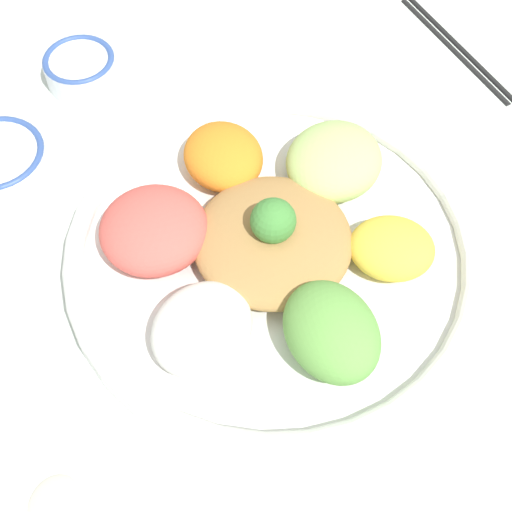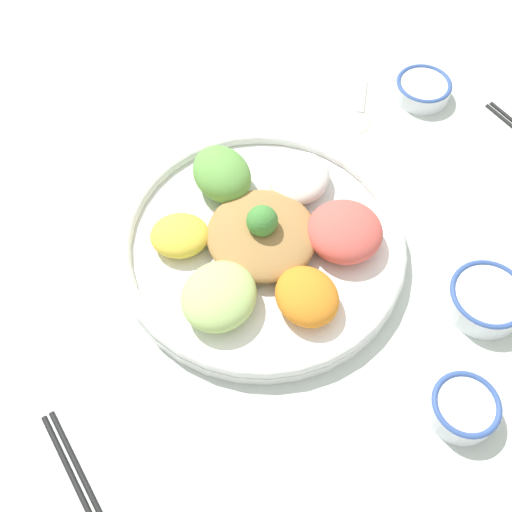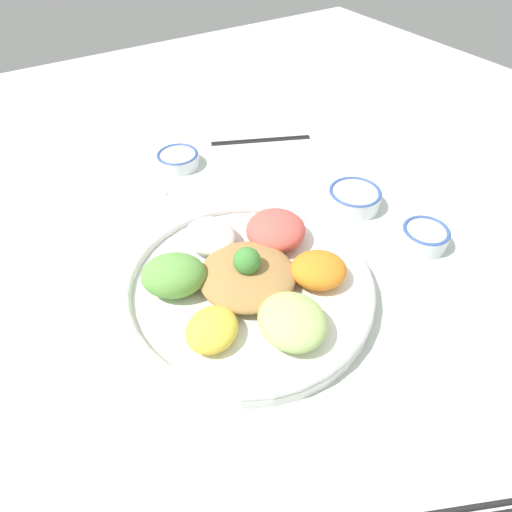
{
  "view_description": "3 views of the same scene",
  "coord_description": "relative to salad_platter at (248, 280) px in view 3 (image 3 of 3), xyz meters",
  "views": [
    {
      "loc": [
        -0.31,
        -0.24,
        0.61
      ],
      "look_at": [
        -0.01,
        -0.03,
        0.04
      ],
      "focal_mm": 50.0,
      "sensor_mm": 36.0,
      "label": 1
    },
    {
      "loc": [
        0.4,
        0.21,
        0.74
      ],
      "look_at": [
        0.04,
        -0.02,
        0.04
      ],
      "focal_mm": 42.0,
      "sensor_mm": 36.0,
      "label": 2
    },
    {
      "loc": [
        0.41,
        -0.27,
        0.54
      ],
      "look_at": [
        -0.02,
        0.0,
        0.04
      ],
      "focal_mm": 30.0,
      "sensor_mm": 36.0,
      "label": 3
    }
  ],
  "objects": [
    {
      "name": "rice_bowl_blue",
      "position": [
        0.08,
        0.33,
        -0.01
      ],
      "size": [
        0.08,
        0.08,
        0.04
      ],
      "color": "white",
      "rests_on": "ground_plane"
    },
    {
      "name": "chopsticks_pair_near",
      "position": [
        -0.4,
        0.29,
        -0.02
      ],
      "size": [
        0.12,
        0.23,
        0.01
      ],
      "rotation": [
        0.0,
        0.0,
        1.15
      ],
      "color": "black",
      "rests_on": "ground_plane"
    },
    {
      "name": "serving_spoon_main",
      "position": [
        -0.32,
        -0.0,
        -0.02
      ],
      "size": [
        0.12,
        0.07,
        0.01
      ],
      "rotation": [
        0.0,
        0.0,
        3.52
      ],
      "color": "beige",
      "rests_on": "ground_plane"
    },
    {
      "name": "sauce_bowl_red",
      "position": [
        -0.08,
        0.3,
        -0.01
      ],
      "size": [
        0.1,
        0.1,
        0.04
      ],
      "color": "white",
      "rests_on": "ground_plane"
    },
    {
      "name": "salad_platter",
      "position": [
        0.0,
        0.0,
        0.0
      ],
      "size": [
        0.41,
        0.41,
        0.09
      ],
      "color": "white",
      "rests_on": "ground_plane"
    },
    {
      "name": "ground_plane",
      "position": [
        -0.01,
        0.03,
        -0.03
      ],
      "size": [
        2.4,
        2.4,
        0.0
      ],
      "primitive_type": "plane",
      "color": "silver"
    },
    {
      "name": "sauce_bowl_dark",
      "position": [
        -0.41,
        0.07,
        -0.01
      ],
      "size": [
        0.09,
        0.09,
        0.03
      ],
      "color": "white",
      "rests_on": "ground_plane"
    }
  ]
}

